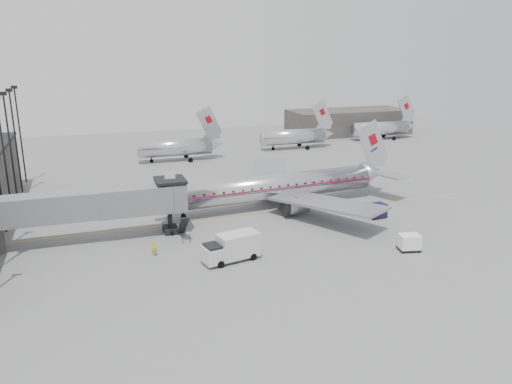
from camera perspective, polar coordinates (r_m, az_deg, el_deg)
ground at (r=58.03m, az=-0.02°, el=-4.77°), size 160.00×160.00×0.00m
hangar at (r=128.89m, az=10.49°, el=7.91°), size 30.00×12.00×6.00m
apron_line at (r=64.29m, az=0.79°, el=-2.66°), size 60.00×0.15×0.01m
jet_bridge at (r=57.44m, az=-17.20°, el=-1.33°), size 21.00×6.20×7.10m
floodlight_masts at (r=66.29m, az=-27.20°, el=3.60°), size 0.90×42.25×15.25m
distant_aircraft_near at (r=96.35m, az=-9.14°, el=5.13°), size 16.39×3.20×10.26m
distant_aircraft_mid at (r=107.41m, az=4.34°, el=6.40°), size 16.39×3.20×10.26m
distant_aircraft_far at (r=122.09m, az=14.10°, el=7.13°), size 16.39×3.20×10.26m
airliner at (r=67.47m, az=2.89°, el=0.68°), size 34.83×32.18×11.01m
service_van at (r=50.46m, az=-2.82°, el=-6.31°), size 6.18×3.39×2.75m
baggage_cart_navy at (r=64.98m, az=13.63°, el=-2.04°), size 2.47×1.98×1.81m
baggage_cart_white at (r=55.45m, az=17.13°, el=-5.50°), size 2.54×2.13×1.76m
ramp_worker at (r=52.75m, az=-11.54°, el=-6.37°), size 0.59×0.39×1.59m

